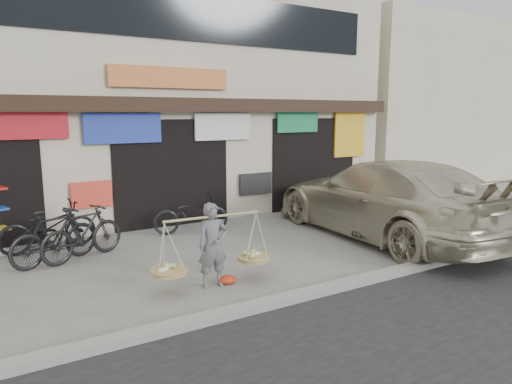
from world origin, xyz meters
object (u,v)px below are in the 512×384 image
bike_0 (48,227)px  bike_1 (83,233)px  suv (384,198)px  bike_2 (191,214)px  street_vendor (213,249)px  bike_3 (55,236)px

bike_0 → bike_1: 1.10m
bike_0 → suv: 7.43m
bike_2 → suv: suv is taller
street_vendor → bike_1: size_ratio=1.15×
bike_3 → bike_0: bearing=-22.4°
bike_3 → suv: 7.12m
suv → bike_0: bearing=-19.2°
bike_0 → suv: (6.89, -2.76, 0.39)m
bike_0 → bike_1: (0.52, -0.97, 0.02)m
street_vendor → bike_3: size_ratio=1.15×
bike_1 → bike_2: bike_1 is taller
suv → street_vendor: bearing=12.6°
bike_2 → bike_3: bearing=114.7°
bike_2 → bike_3: 3.20m
suv → bike_3: bearing=-11.9°
bike_0 → bike_3: (0.01, -0.97, 0.02)m
bike_0 → bike_2: size_ratio=1.08×
bike_2 → bike_3: size_ratio=1.01×
bike_1 → bike_0: bearing=5.0°
bike_0 → bike_3: size_ratio=1.09×
street_vendor → bike_1: bearing=124.4°
bike_1 → bike_2: bearing=-96.7°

